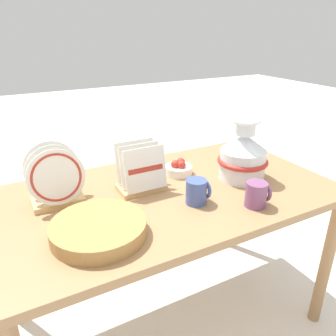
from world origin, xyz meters
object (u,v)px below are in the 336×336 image
(wicker_charger_stack, at_px, (99,229))
(mug_cobalt_glaze, at_px, (197,191))
(ceramic_vase, at_px, (243,155))
(fruit_bowl, at_px, (179,169))
(mug_plum_glaze, at_px, (257,194))
(dish_rack_round_plates, at_px, (56,182))
(dish_rack_square_plates, at_px, (141,175))

(wicker_charger_stack, xyz_separation_m, mug_cobalt_glaze, (0.42, 0.04, 0.02))
(ceramic_vase, relative_size, fruit_bowl, 2.21)
(wicker_charger_stack, relative_size, mug_plum_glaze, 3.21)
(dish_rack_round_plates, relative_size, fruit_bowl, 1.85)
(wicker_charger_stack, height_order, mug_plum_glaze, mug_plum_glaze)
(mug_plum_glaze, relative_size, fruit_bowl, 0.78)
(mug_cobalt_glaze, distance_m, fruit_bowl, 0.29)
(dish_rack_square_plates, xyz_separation_m, mug_plum_glaze, (0.35, -0.34, -0.02))
(ceramic_vase, height_order, fruit_bowl, ceramic_vase)
(wicker_charger_stack, bearing_deg, dish_rack_square_plates, 43.03)
(wicker_charger_stack, distance_m, mug_cobalt_glaze, 0.42)
(wicker_charger_stack, bearing_deg, fruit_bowl, 32.36)
(ceramic_vase, distance_m, wicker_charger_stack, 0.75)
(dish_rack_round_plates, distance_m, fruit_bowl, 0.57)
(mug_cobalt_glaze, bearing_deg, dish_rack_square_plates, 125.33)
(dish_rack_round_plates, height_order, mug_cobalt_glaze, dish_rack_round_plates)
(ceramic_vase, bearing_deg, fruit_bowl, 143.18)
(mug_plum_glaze, height_order, mug_cobalt_glaze, same)
(fruit_bowl, bearing_deg, dish_rack_round_plates, -178.04)
(fruit_bowl, bearing_deg, mug_cobalt_glaze, -104.84)
(dish_rack_round_plates, xyz_separation_m, mug_plum_glaze, (0.69, -0.39, -0.05))
(dish_rack_round_plates, distance_m, dish_rack_square_plates, 0.35)
(mug_cobalt_glaze, bearing_deg, mug_plum_glaze, -33.98)
(fruit_bowl, bearing_deg, mug_plum_glaze, -73.46)
(mug_plum_glaze, xyz_separation_m, mug_cobalt_glaze, (-0.19, 0.13, 0.00))
(dish_rack_round_plates, bearing_deg, fruit_bowl, 1.96)
(mug_plum_glaze, bearing_deg, ceramic_vase, 63.19)
(wicker_charger_stack, bearing_deg, ceramic_vase, 10.43)
(ceramic_vase, relative_size, dish_rack_square_plates, 1.40)
(wicker_charger_stack, distance_m, mug_plum_glaze, 0.62)
(dish_rack_round_plates, bearing_deg, ceramic_vase, -11.09)
(wicker_charger_stack, bearing_deg, dish_rack_round_plates, 104.77)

